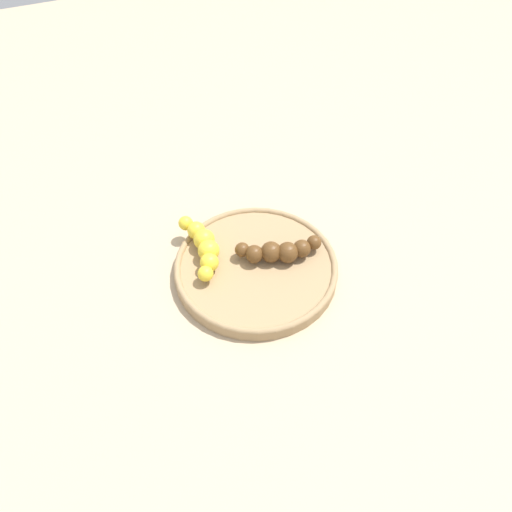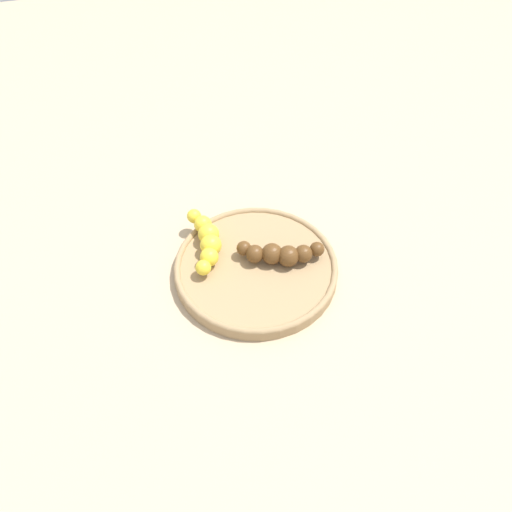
% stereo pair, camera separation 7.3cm
% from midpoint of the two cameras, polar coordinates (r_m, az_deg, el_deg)
% --- Properties ---
extents(ground_plane, '(2.40, 2.40, 0.00)m').
position_cam_midpoint_polar(ground_plane, '(0.76, -2.75, -2.04)').
color(ground_plane, tan).
extents(fruit_bowl, '(0.25, 0.25, 0.02)m').
position_cam_midpoint_polar(fruit_bowl, '(0.75, -2.78, -1.45)').
color(fruit_bowl, '#A08259').
rests_on(fruit_bowl, ground_plane).
extents(banana_yellow, '(0.05, 0.14, 0.03)m').
position_cam_midpoint_polar(banana_yellow, '(0.76, -8.93, 1.04)').
color(banana_yellow, yellow).
rests_on(banana_yellow, fruit_bowl).
extents(banana_overripe, '(0.13, 0.06, 0.03)m').
position_cam_midpoint_polar(banana_overripe, '(0.74, -0.06, 0.40)').
color(banana_overripe, '#593819').
rests_on(banana_overripe, fruit_bowl).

